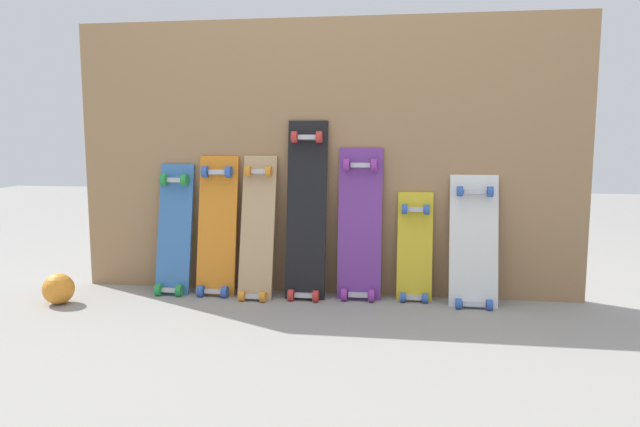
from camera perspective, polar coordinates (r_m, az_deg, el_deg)
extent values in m
plane|color=gray|center=(3.19, 0.19, -7.81)|extent=(12.00, 12.00, 0.00)
cube|color=#99724C|center=(3.15, 0.38, 5.27)|extent=(2.68, 0.04, 1.44)
cube|color=#386BAD|center=(3.30, -13.73, -2.01)|extent=(0.19, 0.17, 0.75)
cube|color=#B7B7BF|center=(3.28, -14.13, -7.12)|extent=(0.08, 0.04, 0.03)
cube|color=#B7B7BF|center=(3.30, -13.66, 3.11)|extent=(0.08, 0.04, 0.03)
cylinder|color=#268C3F|center=(3.29, -15.19, -7.06)|extent=(0.03, 0.06, 0.06)
cylinder|color=#268C3F|center=(3.24, -13.30, -7.20)|extent=(0.03, 0.06, 0.06)
cylinder|color=#268C3F|center=(3.30, -14.70, 3.15)|extent=(0.03, 0.06, 0.06)
cylinder|color=#268C3F|center=(3.26, -12.83, 3.15)|extent=(0.03, 0.06, 0.06)
cube|color=orange|center=(3.22, -9.79, -1.72)|extent=(0.21, 0.16, 0.80)
cube|color=#B7B7BF|center=(3.21, -10.12, -7.34)|extent=(0.09, 0.04, 0.03)
cube|color=#B7B7BF|center=(3.22, -9.75, 3.91)|extent=(0.09, 0.04, 0.03)
cylinder|color=#3359B2|center=(3.21, -11.33, -7.29)|extent=(0.03, 0.06, 0.06)
cylinder|color=#3359B2|center=(3.17, -9.10, -7.43)|extent=(0.03, 0.06, 0.06)
cylinder|color=#3359B2|center=(3.22, -10.95, 3.94)|extent=(0.03, 0.06, 0.06)
cylinder|color=#3359B2|center=(3.18, -8.73, 3.94)|extent=(0.03, 0.06, 0.06)
cube|color=tan|center=(3.13, -6.01, -1.95)|extent=(0.18, 0.21, 0.81)
cube|color=#B7B7BF|center=(3.10, -6.40, -7.89)|extent=(0.08, 0.04, 0.03)
cube|color=#B7B7BF|center=(3.15, -5.85, 3.99)|extent=(0.08, 0.04, 0.03)
cylinder|color=orange|center=(3.10, -7.48, -7.84)|extent=(0.03, 0.05, 0.05)
cylinder|color=orange|center=(3.07, -5.48, -7.95)|extent=(0.03, 0.05, 0.05)
cylinder|color=orange|center=(3.14, -6.90, 4.05)|extent=(0.03, 0.05, 0.05)
cylinder|color=orange|center=(3.12, -4.94, 4.04)|extent=(0.03, 0.05, 0.05)
cube|color=black|center=(3.09, -1.31, -0.27)|extent=(0.21, 0.16, 0.98)
cube|color=#B7B7BF|center=(3.09, -1.55, -7.82)|extent=(0.09, 0.04, 0.03)
cube|color=#B7B7BF|center=(3.09, -1.22, 7.28)|extent=(0.09, 0.04, 0.03)
cylinder|color=red|center=(3.08, -2.80, -7.81)|extent=(0.03, 0.06, 0.06)
cylinder|color=red|center=(3.06, -0.42, -7.91)|extent=(0.03, 0.06, 0.06)
cylinder|color=red|center=(3.09, -2.46, 7.32)|extent=(0.03, 0.06, 0.06)
cylinder|color=red|center=(3.07, -0.08, 7.33)|extent=(0.03, 0.06, 0.06)
cube|color=#6B338C|center=(3.09, 3.83, -1.58)|extent=(0.23, 0.12, 0.84)
cube|color=#B7B7BF|center=(3.09, 3.67, -7.76)|extent=(0.10, 0.04, 0.03)
cube|color=#B7B7BF|center=(3.07, 3.91, 4.62)|extent=(0.10, 0.04, 0.03)
cylinder|color=purple|center=(3.08, 2.34, -7.77)|extent=(0.03, 0.06, 0.06)
cylinder|color=purple|center=(3.07, 4.96, -7.85)|extent=(0.03, 0.06, 0.06)
cylinder|color=purple|center=(3.05, 2.57, 4.66)|extent=(0.03, 0.06, 0.06)
cylinder|color=purple|center=(3.04, 5.19, 4.63)|extent=(0.03, 0.06, 0.06)
cube|color=gold|center=(3.11, 9.04, -3.76)|extent=(0.18, 0.10, 0.63)
cube|color=#B7B7BF|center=(3.10, 8.97, -7.93)|extent=(0.08, 0.04, 0.03)
cube|color=#B7B7BF|center=(3.07, 9.13, 0.38)|extent=(0.08, 0.04, 0.03)
cylinder|color=#3359B2|center=(3.09, 7.93, -7.95)|extent=(0.03, 0.05, 0.05)
cylinder|color=#3359B2|center=(3.09, 10.01, -7.99)|extent=(0.03, 0.05, 0.05)
cylinder|color=#3359B2|center=(3.06, 8.09, 0.41)|extent=(0.03, 0.05, 0.05)
cylinder|color=#3359B2|center=(3.06, 10.18, 0.37)|extent=(0.03, 0.05, 0.05)
cube|color=silver|center=(3.07, 14.48, -3.19)|extent=(0.24, 0.18, 0.72)
cube|color=#B7B7BF|center=(3.05, 14.49, -8.39)|extent=(0.11, 0.04, 0.03)
cube|color=#B7B7BF|center=(3.07, 14.58, 2.01)|extent=(0.11, 0.04, 0.03)
cylinder|color=#3359B2|center=(3.02, 13.12, -8.40)|extent=(0.03, 0.05, 0.05)
cylinder|color=#3359B2|center=(3.04, 15.92, -8.41)|extent=(0.03, 0.05, 0.05)
cylinder|color=#3359B2|center=(3.05, 13.23, 2.08)|extent=(0.03, 0.05, 0.05)
cylinder|color=#3359B2|center=(3.06, 15.98, 2.02)|extent=(0.03, 0.05, 0.05)
sphere|color=orange|center=(3.29, -23.74, -6.62)|extent=(0.16, 0.16, 0.16)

